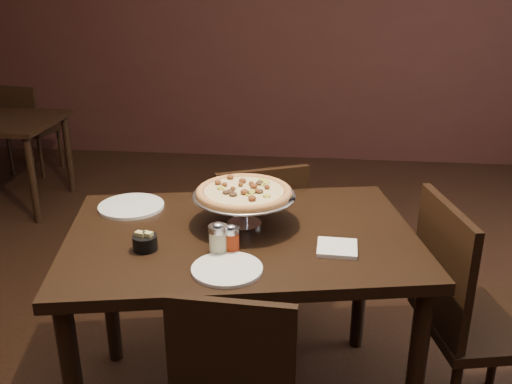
# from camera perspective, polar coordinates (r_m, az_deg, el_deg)

# --- Properties ---
(room) EXTENTS (6.04, 7.04, 2.84)m
(room) POSITION_cam_1_polar(r_m,az_deg,el_deg) (1.97, -1.22, 11.34)
(room) COLOR black
(room) RESTS_ON ground
(dining_table) EXTENTS (1.45, 1.11, 0.82)m
(dining_table) POSITION_cam_1_polar(r_m,az_deg,el_deg) (2.21, -1.44, -6.58)
(dining_table) COLOR black
(dining_table) RESTS_ON ground
(pizza_stand) EXTENTS (0.40, 0.40, 0.16)m
(pizza_stand) POSITION_cam_1_polar(r_m,az_deg,el_deg) (2.17, -1.21, -0.07)
(pizza_stand) COLOR silver
(pizza_stand) RESTS_ON dining_table
(parmesan_shaker) EXTENTS (0.07, 0.07, 0.12)m
(parmesan_shaker) POSITION_cam_1_polar(r_m,az_deg,el_deg) (1.99, -3.80, -4.70)
(parmesan_shaker) COLOR beige
(parmesan_shaker) RESTS_ON dining_table
(pepper_flake_shaker) EXTENTS (0.06, 0.06, 0.11)m
(pepper_flake_shaker) POSITION_cam_1_polar(r_m,az_deg,el_deg) (2.00, -2.50, -4.73)
(pepper_flake_shaker) COLOR maroon
(pepper_flake_shaker) RESTS_ON dining_table
(packet_caddy) EXTENTS (0.09, 0.09, 0.07)m
(packet_caddy) POSITION_cam_1_polar(r_m,az_deg,el_deg) (2.06, -11.04, -4.94)
(packet_caddy) COLOR black
(packet_caddy) RESTS_ON dining_table
(napkin_stack) EXTENTS (0.15, 0.15, 0.02)m
(napkin_stack) POSITION_cam_1_polar(r_m,az_deg,el_deg) (2.05, 8.11, -5.56)
(napkin_stack) COLOR silver
(napkin_stack) RESTS_ON dining_table
(plate_left) EXTENTS (0.27, 0.27, 0.01)m
(plate_left) POSITION_cam_1_polar(r_m,az_deg,el_deg) (2.43, -12.37, -1.40)
(plate_left) COLOR silver
(plate_left) RESTS_ON dining_table
(plate_near) EXTENTS (0.24, 0.24, 0.01)m
(plate_near) POSITION_cam_1_polar(r_m,az_deg,el_deg) (1.90, -2.91, -7.70)
(plate_near) COLOR silver
(plate_near) RESTS_ON dining_table
(serving_spatula) EXTENTS (0.15, 0.15, 0.02)m
(serving_spatula) POSITION_cam_1_polar(r_m,az_deg,el_deg) (2.10, 2.52, -1.01)
(serving_spatula) COLOR silver
(serving_spatula) RESTS_ON pizza_stand
(chair_far) EXTENTS (0.57, 0.57, 0.92)m
(chair_far) POSITION_cam_1_polar(r_m,az_deg,el_deg) (2.78, -0.10, -5.10)
(chair_far) COLOR black
(chair_far) RESTS_ON ground
(chair_side) EXTENTS (0.54, 0.54, 0.97)m
(chair_side) POSITION_cam_1_polar(r_m,az_deg,el_deg) (2.37, 20.44, -11.00)
(chair_side) COLOR black
(chair_side) RESTS_ON ground
(bg_chair_far) EXTENTS (0.43, 0.43, 0.82)m
(bg_chair_far) POSITION_cam_1_polar(r_m,az_deg,el_deg) (5.48, -21.88, 6.18)
(bg_chair_far) COLOR black
(bg_chair_far) RESTS_ON ground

